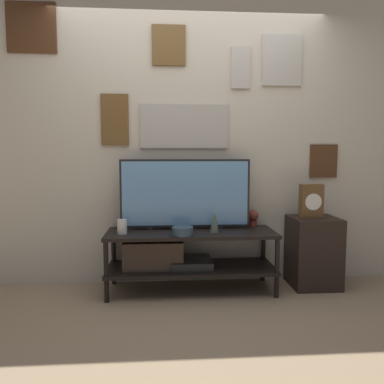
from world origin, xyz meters
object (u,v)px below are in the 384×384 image
Objects in this scene: candle_jar at (122,227)px; decorative_bust at (253,217)px; vase_wide_bowl at (183,231)px; television at (185,193)px; vase_slim_bronze at (214,222)px; mantel_clock at (311,201)px.

decorative_bust is at bearing 12.92° from candle_jar.
vase_wide_bowl is 1.46× the size of candle_jar.
television is 0.38m from vase_slim_bronze.
television is 9.48× the size of candle_jar.
vase_wide_bowl is at bearing -161.06° from vase_slim_bronze.
television is 1.13m from mantel_clock.
mantel_clock is (1.67, 0.08, 0.19)m from candle_jar.
mantel_clock reaches higher than vase_wide_bowl.
vase_slim_bronze is 1.55× the size of candle_jar.
candle_jar is at bearing -177.15° from mantel_clock.
mantel_clock reaches higher than vase_slim_bronze.
vase_slim_bronze is (0.24, -0.17, -0.23)m from television.
vase_wide_bowl is 0.52m from candle_jar.
vase_slim_bronze is 0.30m from vase_wide_bowl.
vase_slim_bronze is at bearing -146.26° from decorative_bust.
decorative_bust reaches higher than candle_jar.
candle_jar is 1.22m from decorative_bust.
decorative_bust is at bearing 28.14° from vase_wide_bowl.
mantel_clock is at bearing 2.85° from candle_jar.
vase_slim_bronze is 1.25× the size of decorative_bust.
television is 0.70m from decorative_bust.
vase_slim_bronze is at bearing -174.88° from mantel_clock.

